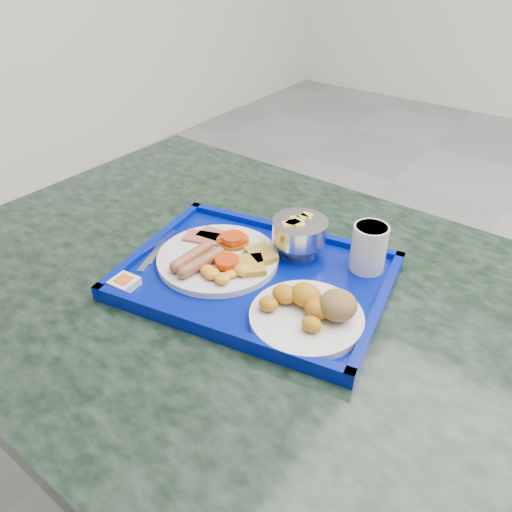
{
  "coord_description": "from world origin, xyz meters",
  "views": [
    {
      "loc": [
        -0.34,
        -1.46,
        1.36
      ],
      "look_at": [
        -0.76,
        -0.88,
        0.88
      ],
      "focal_mm": 35.0,
      "sensor_mm": 36.0,
      "label": 1
    }
  ],
  "objects_px": {
    "table": "(263,374)",
    "juice_cup": "(369,246)",
    "bread_plate": "(311,311)",
    "fruit_bowl": "(299,231)",
    "tray": "(256,277)",
    "main_plate": "(220,257)"
  },
  "relations": [
    {
      "from": "tray",
      "to": "main_plate",
      "type": "bearing_deg",
      "value": -173.17
    },
    {
      "from": "main_plate",
      "to": "fruit_bowl",
      "type": "xyz_separation_m",
      "value": [
        0.1,
        0.11,
        0.03
      ]
    },
    {
      "from": "table",
      "to": "juice_cup",
      "type": "distance_m",
      "value": 0.33
    },
    {
      "from": "juice_cup",
      "to": "main_plate",
      "type": "bearing_deg",
      "value": -147.2
    },
    {
      "from": "table",
      "to": "fruit_bowl",
      "type": "height_order",
      "value": "fruit_bowl"
    },
    {
      "from": "table",
      "to": "tray",
      "type": "distance_m",
      "value": 0.22
    },
    {
      "from": "juice_cup",
      "to": "tray",
      "type": "bearing_deg",
      "value": -137.72
    },
    {
      "from": "table",
      "to": "bread_plate",
      "type": "bearing_deg",
      "value": -16.13
    },
    {
      "from": "tray",
      "to": "fruit_bowl",
      "type": "bearing_deg",
      "value": 78.23
    },
    {
      "from": "fruit_bowl",
      "to": "juice_cup",
      "type": "xyz_separation_m",
      "value": [
        0.13,
        0.03,
        -0.0
      ]
    },
    {
      "from": "fruit_bowl",
      "to": "juice_cup",
      "type": "bearing_deg",
      "value": 13.09
    },
    {
      "from": "fruit_bowl",
      "to": "table",
      "type": "bearing_deg",
      "value": -87.92
    },
    {
      "from": "tray",
      "to": "bread_plate",
      "type": "xyz_separation_m",
      "value": [
        0.14,
        -0.04,
        0.02
      ]
    },
    {
      "from": "tray",
      "to": "juice_cup",
      "type": "xyz_separation_m",
      "value": [
        0.15,
        0.13,
        0.05
      ]
    },
    {
      "from": "bread_plate",
      "to": "juice_cup",
      "type": "height_order",
      "value": "juice_cup"
    },
    {
      "from": "table",
      "to": "juice_cup",
      "type": "xyz_separation_m",
      "value": [
        0.12,
        0.15,
        0.27
      ]
    },
    {
      "from": "bread_plate",
      "to": "tray",
      "type": "bearing_deg",
      "value": 162.2
    },
    {
      "from": "fruit_bowl",
      "to": "bread_plate",
      "type": "bearing_deg",
      "value": -51.85
    },
    {
      "from": "table",
      "to": "main_plate",
      "type": "bearing_deg",
      "value": 178.26
    },
    {
      "from": "main_plate",
      "to": "fruit_bowl",
      "type": "bearing_deg",
      "value": 49.75
    },
    {
      "from": "bread_plate",
      "to": "juice_cup",
      "type": "distance_m",
      "value": 0.18
    },
    {
      "from": "tray",
      "to": "main_plate",
      "type": "height_order",
      "value": "main_plate"
    }
  ]
}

